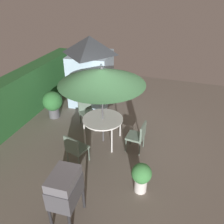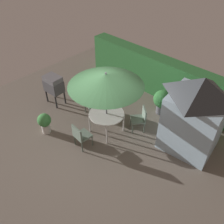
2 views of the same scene
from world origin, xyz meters
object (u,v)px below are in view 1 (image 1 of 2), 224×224
object	(u,v)px
patio_table	(103,121)
chair_toward_hedge	(75,148)
chair_far_side	(87,110)
potted_plant_by_shed	(141,176)
patio_umbrella	(102,77)
garden_shed	(91,70)
bbq_grill	(65,188)
chair_near_shed	(138,135)
potted_plant_by_grill	(53,103)

from	to	relation	value
patio_table	chair_toward_hedge	size ratio (longest dim) A/B	1.30
chair_far_side	potted_plant_by_shed	xyz separation A→B (m)	(-2.25, -2.34, -0.07)
patio_table	potted_plant_by_shed	xyz separation A→B (m)	(-1.49, -1.47, -0.28)
chair_toward_hedge	potted_plant_by_shed	size ratio (longest dim) A/B	1.17
patio_umbrella	garden_shed	bearing A→B (deg)	29.79
potted_plant_by_shed	patio_table	bearing A→B (deg)	44.64
patio_umbrella	chair_toward_hedge	size ratio (longest dim) A/B	2.61
patio_table	patio_umbrella	distance (m)	1.36
bbq_grill	potted_plant_by_shed	world-z (taller)	bbq_grill
garden_shed	chair_near_shed	world-z (taller)	garden_shed
bbq_grill	garden_shed	bearing A→B (deg)	17.36
patio_table	potted_plant_by_grill	xyz separation A→B (m)	(0.77, 2.14, -0.16)
potted_plant_by_grill	potted_plant_by_shed	bearing A→B (deg)	-122.01
potted_plant_by_grill	chair_far_side	bearing A→B (deg)	-90.61
potted_plant_by_grill	bbq_grill	bearing A→B (deg)	-145.31
garden_shed	patio_table	distance (m)	2.78
potted_plant_by_shed	patio_umbrella	bearing A→B (deg)	44.64
chair_near_shed	potted_plant_by_shed	xyz separation A→B (m)	(-1.41, -0.39, -0.07)
bbq_grill	patio_umbrella	bearing A→B (deg)	4.59
chair_toward_hedge	potted_plant_by_grill	xyz separation A→B (m)	(1.92, 1.81, 0.05)
chair_far_side	potted_plant_by_grill	distance (m)	1.28
garden_shed	patio_table	size ratio (longest dim) A/B	2.18
garden_shed	potted_plant_by_grill	xyz separation A→B (m)	(-1.59, 0.80, -0.73)
chair_far_side	chair_near_shed	bearing A→B (deg)	-113.38
chair_far_side	potted_plant_by_shed	size ratio (longest dim) A/B	1.17
bbq_grill	chair_near_shed	size ratio (longest dim) A/B	1.33
chair_toward_hedge	patio_umbrella	bearing A→B (deg)	-16.31
patio_umbrella	potted_plant_by_grill	world-z (taller)	patio_umbrella
patio_table	potted_plant_by_shed	distance (m)	2.11
bbq_grill	potted_plant_by_grill	world-z (taller)	bbq_grill
chair_toward_hedge	bbq_grill	bearing A→B (deg)	-159.84
chair_far_side	chair_toward_hedge	bearing A→B (deg)	-164.46
chair_near_shed	chair_toward_hedge	world-z (taller)	same
garden_shed	patio_umbrella	xyz separation A→B (m)	(-2.36, -1.35, 0.78)
garden_shed	potted_plant_by_grill	distance (m)	1.92
patio_table	potted_plant_by_grill	distance (m)	2.28
bbq_grill	potted_plant_by_shed	distance (m)	1.75
bbq_grill	chair_far_side	distance (m)	3.57
chair_near_shed	potted_plant_by_shed	distance (m)	1.46
patio_table	chair_near_shed	xyz separation A→B (m)	(-0.08, -1.08, -0.21)
patio_umbrella	chair_far_side	bearing A→B (deg)	48.80
patio_table	chair_far_side	xyz separation A→B (m)	(0.76, 0.86, -0.21)
chair_near_shed	chair_toward_hedge	distance (m)	1.77
chair_toward_hedge	potted_plant_by_shed	xyz separation A→B (m)	(-0.35, -1.81, -0.07)
bbq_grill	chair_near_shed	xyz separation A→B (m)	(2.55, -0.87, -0.33)
garden_shed	chair_toward_hedge	bearing A→B (deg)	-163.85
patio_table	chair_toward_hedge	world-z (taller)	chair_toward_hedge
chair_near_shed	potted_plant_by_grill	distance (m)	3.34
garden_shed	bbq_grill	bearing A→B (deg)	-162.64
patio_umbrella	bbq_grill	world-z (taller)	patio_umbrella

